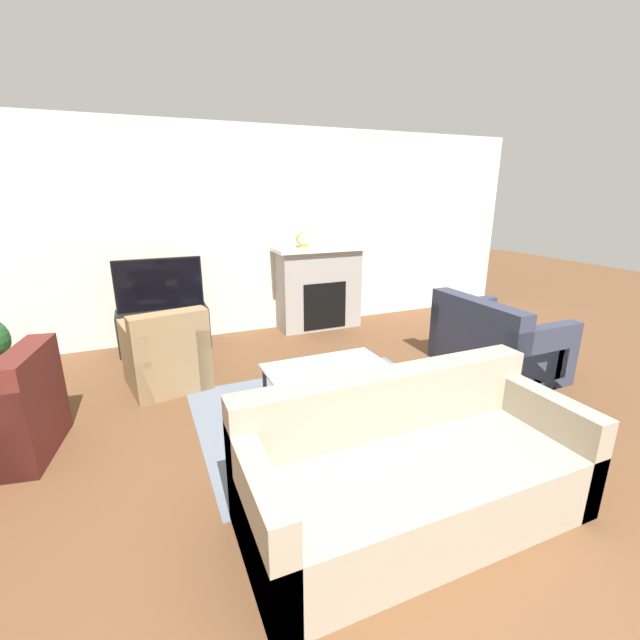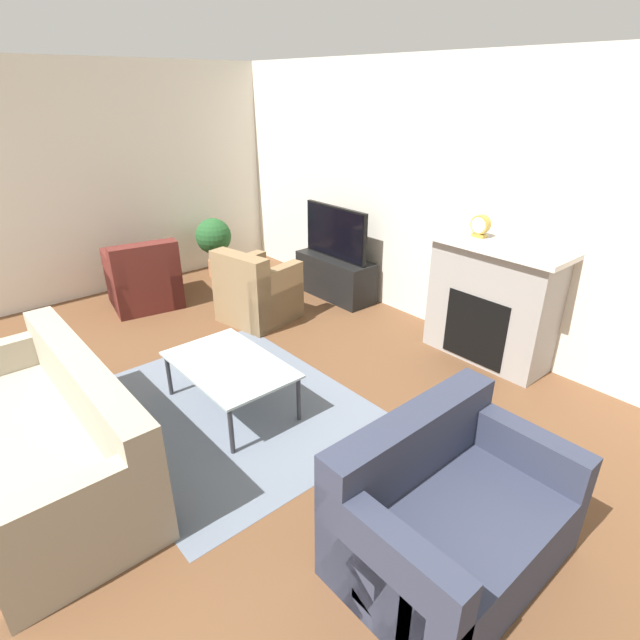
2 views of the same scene
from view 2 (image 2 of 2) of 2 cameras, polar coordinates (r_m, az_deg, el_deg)
wall_back at (r=5.52m, az=11.19°, el=13.73°), size 8.94×0.06×2.70m
wall_left at (r=6.68m, az=-25.64°, el=13.76°), size 0.06×7.93×2.70m
area_rug at (r=4.25m, az=-10.38°, el=-9.83°), size 2.28×1.89×0.00m
fireplace at (r=4.91m, az=19.04°, el=2.21°), size 1.26×0.51×1.15m
tv_stand at (r=6.22m, az=1.74°, el=4.95°), size 1.06×0.41×0.50m
tv at (r=6.04m, az=1.80°, el=9.96°), size 1.00×0.06×0.62m
couch_sectional at (r=3.82m, az=-28.57°, el=-12.19°), size 2.04×0.88×0.82m
couch_loveseat at (r=3.00m, az=14.38°, el=-20.94°), size 0.86×1.25×0.82m
armchair_by_window at (r=6.28m, az=-19.48°, el=4.20°), size 0.87×0.86×0.82m
armchair_accent at (r=5.59m, az=-7.28°, el=2.94°), size 0.83×0.84×0.82m
coffee_table at (r=4.06m, az=-10.31°, el=-5.32°), size 1.08×0.69×0.41m
potted_plant at (r=6.98m, az=-12.06°, el=9.05°), size 0.48×0.48×0.80m
mantel_clock at (r=4.82m, az=17.86°, el=10.23°), size 0.17×0.07×0.20m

